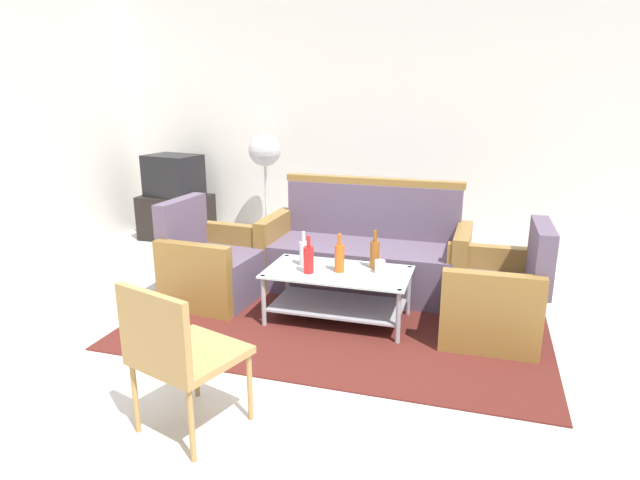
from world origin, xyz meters
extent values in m
plane|color=beige|center=(0.00, 0.00, 0.00)|extent=(14.00, 14.00, 0.00)
cube|color=silver|center=(0.00, 3.06, 1.40)|extent=(6.52, 0.12, 2.80)
cube|color=#511E19|center=(0.05, 0.86, 0.01)|extent=(3.12, 2.13, 0.01)
cube|color=#5B4C60|center=(0.09, 1.48, 0.22)|extent=(1.61, 0.73, 0.42)
cube|color=#5B4C60|center=(0.10, 1.80, 0.67)|extent=(1.60, 0.17, 0.48)
cube|color=olive|center=(0.93, 1.46, 0.32)|extent=(0.13, 0.70, 0.62)
cube|color=olive|center=(-0.75, 1.49, 0.32)|extent=(0.13, 0.70, 0.62)
cube|color=olive|center=(0.10, 1.80, 0.94)|extent=(1.64, 0.13, 0.06)
cube|color=#5B4C60|center=(-1.06, 0.90, 0.21)|extent=(0.70, 0.64, 0.40)
cube|color=#5B4C60|center=(-1.37, 0.92, 0.64)|extent=(0.16, 0.61, 0.45)
cube|color=olive|center=(-1.04, 1.23, 0.30)|extent=(0.67, 0.15, 0.58)
cube|color=olive|center=(-1.08, 0.57, 0.30)|extent=(0.67, 0.15, 0.58)
cube|color=#5B4C60|center=(1.16, 0.85, 0.21)|extent=(0.67, 0.61, 0.40)
cube|color=#5B4C60|center=(1.47, 0.86, 0.64)|extent=(0.13, 0.60, 0.45)
cube|color=olive|center=(1.17, 0.52, 0.30)|extent=(0.66, 0.11, 0.58)
cube|color=olive|center=(1.16, 1.18, 0.30)|extent=(0.66, 0.11, 0.58)
cube|color=silver|center=(0.04, 0.78, 0.40)|extent=(1.10, 0.60, 0.02)
cube|color=#9E9EA5|center=(0.04, 0.78, 0.13)|extent=(1.00, 0.52, 0.02)
cylinder|color=#9E9EA5|center=(-0.47, 1.04, 0.21)|extent=(0.04, 0.04, 0.40)
cylinder|color=#9E9EA5|center=(0.55, 1.04, 0.21)|extent=(0.04, 0.04, 0.40)
cylinder|color=#9E9EA5|center=(-0.47, 0.52, 0.21)|extent=(0.04, 0.04, 0.40)
cylinder|color=#9E9EA5|center=(0.55, 0.52, 0.21)|extent=(0.04, 0.04, 0.40)
cylinder|color=red|center=(-0.16, 0.68, 0.51)|extent=(0.08, 0.08, 0.20)
cylinder|color=red|center=(-0.16, 0.68, 0.66)|extent=(0.03, 0.03, 0.09)
cylinder|color=brown|center=(0.29, 0.93, 0.52)|extent=(0.07, 0.07, 0.21)
cylinder|color=brown|center=(0.29, 0.93, 0.67)|extent=(0.03, 0.03, 0.09)
cylinder|color=#D85919|center=(0.06, 0.77, 0.51)|extent=(0.08, 0.08, 0.21)
cylinder|color=#D85919|center=(0.06, 0.77, 0.66)|extent=(0.03, 0.03, 0.09)
cylinder|color=silver|center=(-0.25, 0.83, 0.51)|extent=(0.07, 0.07, 0.19)
cylinder|color=silver|center=(-0.25, 0.83, 0.64)|extent=(0.03, 0.03, 0.08)
cylinder|color=silver|center=(0.36, 0.83, 0.46)|extent=(0.08, 0.08, 0.10)
cube|color=black|center=(-2.43, 2.55, 0.26)|extent=(0.80, 0.50, 0.52)
cube|color=black|center=(-2.43, 2.55, 0.76)|extent=(0.67, 0.55, 0.48)
cube|color=black|center=(-2.39, 2.77, 0.76)|extent=(0.50, 0.11, 0.36)
cylinder|color=#2D2D33|center=(-1.29, 2.60, 0.01)|extent=(0.32, 0.32, 0.03)
cylinder|color=#B2B2B7|center=(-1.29, 2.60, 0.51)|extent=(0.03, 0.03, 0.95)
sphere|color=#B2B2B7|center=(-1.29, 2.60, 1.09)|extent=(0.36, 0.36, 0.36)
cube|color=#AD844C|center=(-0.34, -0.75, 0.42)|extent=(0.60, 0.60, 0.04)
cube|color=#AD844C|center=(-0.41, -0.96, 0.64)|extent=(0.47, 0.18, 0.40)
cylinder|color=#AD844C|center=(-0.48, -0.49, 0.21)|extent=(0.03, 0.03, 0.42)
cylinder|color=#AD844C|center=(-0.08, -0.62, 0.21)|extent=(0.03, 0.03, 0.42)
cylinder|color=#AD844C|center=(-0.60, -0.89, 0.21)|extent=(0.03, 0.03, 0.42)
cylinder|color=#AD844C|center=(-0.20, -1.02, 0.21)|extent=(0.03, 0.03, 0.42)
camera|label=1|loc=(1.04, -3.00, 1.76)|focal=30.43mm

